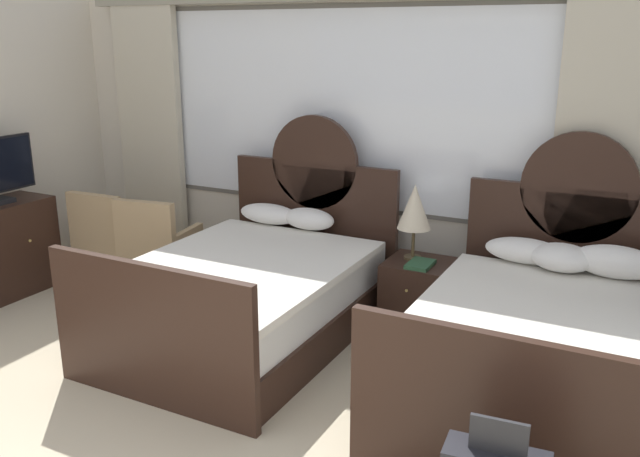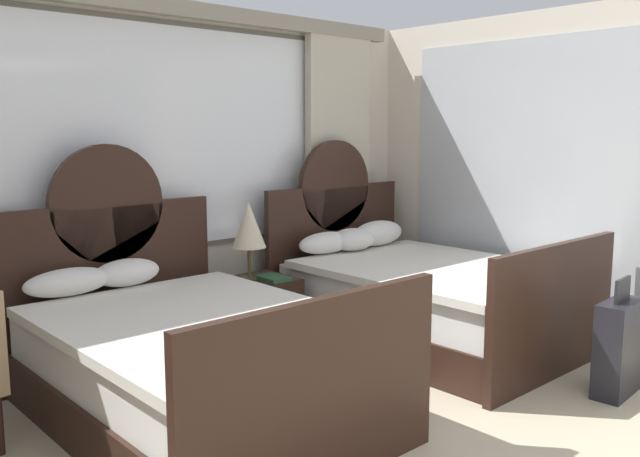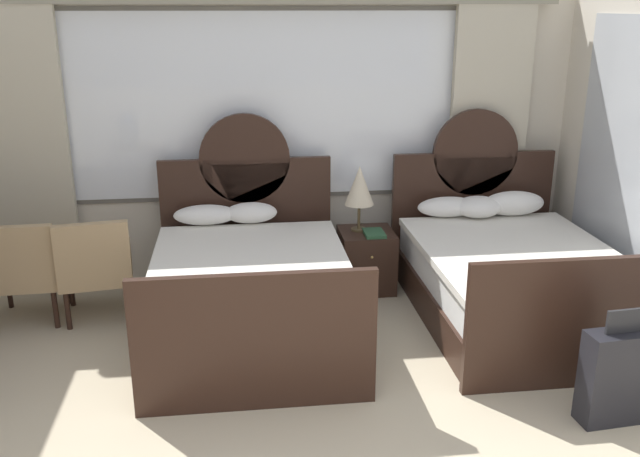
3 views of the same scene
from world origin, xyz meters
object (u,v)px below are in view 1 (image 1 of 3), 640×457
(table_lamp_on_nightstand, at_px, (414,208))
(bed_near_window, at_px, (251,292))
(armchair_by_window_left, at_px, (157,241))
(nightstand_between_beds, at_px, (417,294))
(armchair_by_window_centre, at_px, (110,233))
(bed_near_mirror, at_px, (543,350))
(book_on_nightstand, at_px, (420,264))

(table_lamp_on_nightstand, bearing_deg, bed_near_window, -142.11)
(bed_near_window, xyz_separation_m, armchair_by_window_left, (-1.28, 0.41, 0.12))
(nightstand_between_beds, relative_size, armchair_by_window_centre, 0.63)
(table_lamp_on_nightstand, distance_m, armchair_by_window_left, 2.40)
(bed_near_mirror, xyz_separation_m, table_lamp_on_nightstand, (-1.17, 0.79, 0.61))
(armchair_by_window_centre, bearing_deg, book_on_nightstand, 4.79)
(bed_near_mirror, distance_m, table_lamp_on_nightstand, 1.53)
(bed_near_window, height_order, bed_near_mirror, same)
(bed_near_window, relative_size, table_lamp_on_nightstand, 3.72)
(book_on_nightstand, relative_size, armchair_by_window_left, 0.29)
(book_on_nightstand, bearing_deg, armchair_by_window_left, -174.10)
(bed_near_window, bearing_deg, bed_near_mirror, 0.38)
(nightstand_between_beds, height_order, armchair_by_window_left, armchair_by_window_left)
(book_on_nightstand, bearing_deg, armchair_by_window_centre, -175.21)
(bed_near_mirror, xyz_separation_m, armchair_by_window_left, (-3.47, 0.39, 0.11))
(bed_near_window, xyz_separation_m, book_on_nightstand, (1.15, 0.66, 0.21))
(bed_near_window, relative_size, book_on_nightstand, 8.71)
(nightstand_between_beds, bearing_deg, bed_near_window, -145.48)
(nightstand_between_beds, bearing_deg, table_lamp_on_nightstand, 146.62)
(bed_near_window, relative_size, armchair_by_window_centre, 2.52)
(bed_near_window, distance_m, armchair_by_window_centre, 1.90)
(bed_near_mirror, xyz_separation_m, book_on_nightstand, (-1.05, 0.64, 0.21))
(armchair_by_window_left, height_order, armchair_by_window_centre, same)
(book_on_nightstand, bearing_deg, bed_near_mirror, -31.51)
(nightstand_between_beds, relative_size, table_lamp_on_nightstand, 0.92)
(armchair_by_window_left, bearing_deg, book_on_nightstand, 5.90)
(bed_near_mirror, bearing_deg, book_on_nightstand, 148.49)
(bed_near_window, bearing_deg, table_lamp_on_nightstand, 37.89)
(bed_near_window, bearing_deg, armchair_by_window_centre, 167.63)
(bed_near_window, distance_m, table_lamp_on_nightstand, 1.45)
(nightstand_between_beds, distance_m, table_lamp_on_nightstand, 0.71)
(armchair_by_window_left, bearing_deg, table_lamp_on_nightstand, 9.71)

